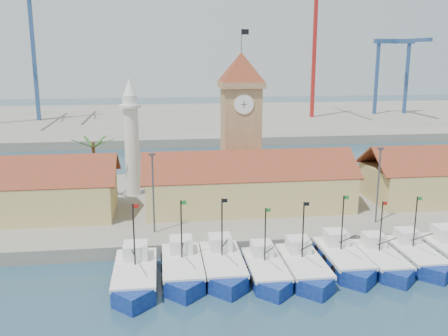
{
  "coord_description": "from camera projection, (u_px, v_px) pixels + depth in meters",
  "views": [
    {
      "loc": [
        -11.09,
        -41.35,
        21.17
      ],
      "look_at": [
        -3.36,
        18.0,
        7.25
      ],
      "focal_mm": 40.0,
      "sensor_mm": 36.0,
      "label": 1
    }
  ],
  "objects": [
    {
      "name": "crane_red_right",
      "position": [
        316.0,
        28.0,
        144.44
      ],
      "size": [
        1.0,
        32.01,
        46.84
      ],
      "color": "#AE1E1A",
      "rests_on": "terminal"
    },
    {
      "name": "boat_1",
      "position": [
        183.0,
        270.0,
        47.79
      ],
      "size": [
        3.81,
        10.45,
        7.9
      ],
      "color": "navy",
      "rests_on": "ground"
    },
    {
      "name": "boat_3",
      "position": [
        266.0,
        272.0,
        47.55
      ],
      "size": [
        3.47,
        9.52,
        7.2
      ],
      "color": "navy",
      "rests_on": "ground"
    },
    {
      "name": "crane_blue_near",
      "position": [
        31.0,
        36.0,
        137.63
      ],
      "size": [
        1.0,
        32.33,
        42.29
      ],
      "color": "#2A4C82",
      "rests_on": "terminal"
    },
    {
      "name": "boat_5",
      "position": [
        344.0,
        261.0,
        49.96
      ],
      "size": [
        3.73,
        10.22,
        7.73
      ],
      "color": "navy",
      "rests_on": "ground"
    },
    {
      "name": "quay",
      "position": [
        242.0,
        203.0,
        69.14
      ],
      "size": [
        140.0,
        32.0,
        1.5
      ],
      "primitive_type": "cube",
      "color": "gray",
      "rests_on": "ground"
    },
    {
      "name": "boat_7",
      "position": [
        417.0,
        257.0,
        50.92
      ],
      "size": [
        3.53,
        9.67,
        7.32
      ],
      "color": "navy",
      "rests_on": "ground"
    },
    {
      "name": "lamp_posts",
      "position": [
        265.0,
        186.0,
        56.31
      ],
      "size": [
        80.7,
        0.25,
        9.03
      ],
      "color": "#3F3F44",
      "rests_on": "quay"
    },
    {
      "name": "minaret",
      "position": [
        132.0,
        137.0,
        69.08
      ],
      "size": [
        3.0,
        3.0,
        16.3
      ],
      "color": "silver",
      "rests_on": "quay"
    },
    {
      "name": "terminal",
      "position": [
        196.0,
        120.0,
        152.14
      ],
      "size": [
        240.0,
        80.0,
        2.0
      ],
      "primitive_type": "cube",
      "color": "gray",
      "rests_on": "ground"
    },
    {
      "name": "palm_tree",
      "position": [
        94.0,
        166.0,
        67.31
      ],
      "size": [
        5.6,
        5.03,
        8.39
      ],
      "color": "brown",
      "rests_on": "quay"
    },
    {
      "name": "ground",
      "position": [
        285.0,
        287.0,
        46.13
      ],
      "size": [
        400.0,
        400.0,
        0.0
      ],
      "primitive_type": "plane",
      "color": "#1C3A4B",
      "rests_on": "ground"
    },
    {
      "name": "boat_4",
      "position": [
        304.0,
        269.0,
        48.09
      ],
      "size": [
        3.69,
        10.11,
        7.65
      ],
      "color": "navy",
      "rests_on": "ground"
    },
    {
      "name": "boat_0",
      "position": [
        135.0,
        278.0,
        46.1
      ],
      "size": [
        3.91,
        10.71,
        8.1
      ],
      "color": "navy",
      "rests_on": "ground"
    },
    {
      "name": "clock_tower",
      "position": [
        241.0,
        121.0,
        68.52
      ],
      "size": [
        5.8,
        5.8,
        22.7
      ],
      "color": "tan",
      "rests_on": "quay"
    },
    {
      "name": "boat_6",
      "position": [
        382.0,
        261.0,
        49.94
      ],
      "size": [
        3.43,
        9.4,
        7.11
      ],
      "color": "navy",
      "rests_on": "ground"
    },
    {
      "name": "gantry",
      "position": [
        398.0,
        56.0,
        152.39
      ],
      "size": [
        13.0,
        22.0,
        23.2
      ],
      "color": "#2A4C82",
      "rests_on": "terminal"
    },
    {
      "name": "hall_center",
      "position": [
        248.0,
        188.0,
        64.54
      ],
      "size": [
        27.04,
        10.13,
        7.61
      ],
      "color": "tan",
      "rests_on": "quay"
    },
    {
      "name": "boat_2",
      "position": [
        223.0,
        267.0,
        48.39
      ],
      "size": [
        3.81,
        10.45,
        7.91
      ],
      "color": "navy",
      "rests_on": "ground"
    }
  ]
}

